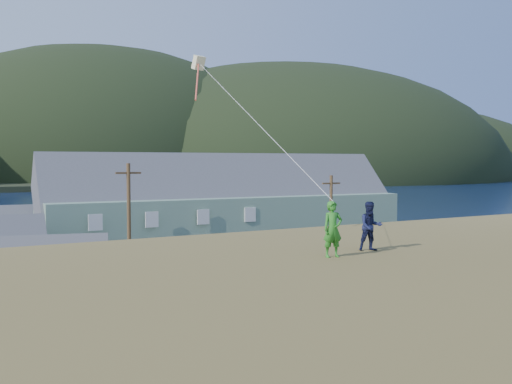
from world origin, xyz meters
TOP-DOWN VIEW (x-y plane):
  - ground at (0.00, 0.00)m, footprint 900.00×900.00m
  - grass_strip at (0.00, -2.00)m, footprint 110.00×8.00m
  - waterfront_lot at (0.00, 17.00)m, footprint 72.00×36.00m
  - far_hills at (35.59, 279.38)m, footprint 760.00×265.00m
  - lodge at (15.76, 21.22)m, footprint 38.23×12.24m
  - shed_white at (-4.65, 6.18)m, footprint 8.77×6.83m
  - shed_palegreen_far at (-3.49, 28.18)m, footprint 10.88×6.97m
  - utility_poles at (-1.67, 1.50)m, footprint 34.49×0.24m
  - kite_flyer_green at (-0.44, -19.34)m, footprint 0.67×0.50m
  - kite_flyer_navy at (1.36, -18.94)m, footprint 0.93×0.83m
  - kite_rig at (-1.50, -11.88)m, footprint 1.13×4.16m

SIDE VIEW (x-z plane):
  - ground at x=0.00m, z-range 0.00..0.00m
  - grass_strip at x=0.00m, z-range 0.00..0.10m
  - waterfront_lot at x=0.00m, z-range 0.00..0.12m
  - far_hills at x=35.59m, z-range -69.50..73.50m
  - shed_white at x=-4.65m, z-range -0.71..5.49m
  - shed_palegreen_far at x=-3.49m, z-range -0.81..6.11m
  - utility_poles at x=-1.67m, z-range -0.16..9.70m
  - lodge at x=15.76m, z-range -1.54..11.75m
  - kite_flyer_navy at x=1.36m, z-range 7.20..8.78m
  - kite_flyer_green at x=-0.44m, z-range 7.20..8.88m
  - kite_rig at x=-1.50m, z-range 9.15..18.54m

